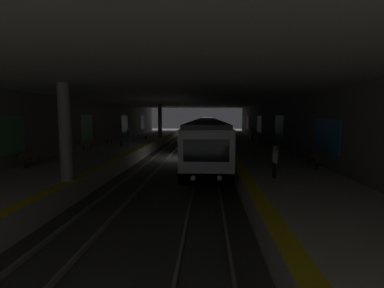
# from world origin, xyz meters

# --- Properties ---
(ground_plane) EXTENTS (120.00, 120.00, 0.00)m
(ground_plane) POSITION_xyz_m (0.00, 0.00, 0.00)
(ground_plane) COLOR #42423F
(track_left) EXTENTS (60.00, 1.53, 0.16)m
(track_left) POSITION_xyz_m (0.00, -2.20, 0.08)
(track_left) COLOR gray
(track_left) RESTS_ON ground
(track_right) EXTENTS (60.00, 1.53, 0.16)m
(track_right) POSITION_xyz_m (0.00, 2.20, 0.08)
(track_right) COLOR gray
(track_right) RESTS_ON ground
(platform_left) EXTENTS (60.00, 5.30, 1.06)m
(platform_left) POSITION_xyz_m (0.00, -6.55, 0.53)
(platform_left) COLOR beige
(platform_left) RESTS_ON ground
(platform_right) EXTENTS (60.00, 5.30, 1.06)m
(platform_right) POSITION_xyz_m (0.00, 6.55, 0.53)
(platform_right) COLOR beige
(platform_right) RESTS_ON ground
(wall_left) EXTENTS (60.00, 0.56, 5.60)m
(wall_left) POSITION_xyz_m (0.05, -9.45, 2.80)
(wall_left) COLOR slate
(wall_left) RESTS_ON ground
(wall_right) EXTENTS (60.00, 0.56, 5.60)m
(wall_right) POSITION_xyz_m (0.04, 9.45, 2.80)
(wall_right) COLOR slate
(wall_right) RESTS_ON ground
(ceiling_slab) EXTENTS (60.00, 19.40, 0.40)m
(ceiling_slab) POSITION_xyz_m (0.00, 0.00, 5.80)
(ceiling_slab) COLOR #ADAAA3
(ceiling_slab) RESTS_ON wall_left
(pillar_near) EXTENTS (0.56, 0.56, 4.55)m
(pillar_near) POSITION_xyz_m (-13.86, 4.35, 3.33)
(pillar_near) COLOR gray
(pillar_near) RESTS_ON platform_right
(pillar_far) EXTENTS (0.56, 0.56, 4.55)m
(pillar_far) POSITION_xyz_m (11.73, 4.35, 3.33)
(pillar_far) COLOR gray
(pillar_far) RESTS_ON platform_right
(metro_train) EXTENTS (59.56, 2.83, 3.49)m
(metro_train) POSITION_xyz_m (16.77, -2.20, 2.03)
(metro_train) COLOR silver
(metro_train) RESTS_ON track_left
(bench_left_near) EXTENTS (1.70, 0.47, 0.86)m
(bench_left_near) POSITION_xyz_m (-9.90, -8.53, 1.57)
(bench_left_near) COLOR #262628
(bench_left_near) RESTS_ON platform_left
(bench_left_mid) EXTENTS (1.70, 0.47, 0.86)m
(bench_left_mid) POSITION_xyz_m (2.53, -8.53, 1.57)
(bench_left_mid) COLOR #262628
(bench_left_mid) RESTS_ON platform_left
(bench_left_far) EXTENTS (1.70, 0.47, 0.86)m
(bench_left_far) POSITION_xyz_m (7.49, -8.53, 1.57)
(bench_left_far) COLOR #262628
(bench_left_far) RESTS_ON platform_left
(bench_right_near) EXTENTS (1.70, 0.47, 0.86)m
(bench_right_near) POSITION_xyz_m (-10.24, 8.53, 1.57)
(bench_right_near) COLOR #262628
(bench_right_near) RESTS_ON platform_right
(bench_right_mid) EXTENTS (1.70, 0.47, 0.86)m
(bench_right_mid) POSITION_xyz_m (-2.54, 8.53, 1.57)
(bench_right_mid) COLOR #262628
(bench_right_mid) RESTS_ON platform_right
(bench_right_far) EXTENTS (1.70, 0.47, 0.86)m
(bench_right_far) POSITION_xyz_m (3.09, 8.53, 1.57)
(bench_right_far) COLOR #262628
(bench_right_far) RESTS_ON platform_right
(person_waiting_near) EXTENTS (0.60, 0.22, 1.59)m
(person_waiting_near) POSITION_xyz_m (-12.77, -5.55, 1.91)
(person_waiting_near) COLOR black
(person_waiting_near) RESTS_ON platform_left
(person_walking_mid) EXTENTS (0.60, 0.23, 1.67)m
(person_walking_mid) POSITION_xyz_m (8.48, -7.85, 1.95)
(person_walking_mid) COLOR black
(person_walking_mid) RESTS_ON platform_left
(person_standing_far) EXTENTS (0.60, 0.24, 1.74)m
(person_standing_far) POSITION_xyz_m (0.81, 5.68, 2.00)
(person_standing_far) COLOR #434343
(person_standing_far) RESTS_ON platform_right
(suitcase_rolling) EXTENTS (0.40, 0.24, 0.90)m
(suitcase_rolling) POSITION_xyz_m (0.26, 6.22, 1.35)
(suitcase_rolling) COLOR navy
(suitcase_rolling) RESTS_ON platform_right
(backpack_on_floor) EXTENTS (0.30, 0.20, 0.40)m
(backpack_on_floor) POSITION_xyz_m (8.80, 5.73, 1.25)
(backpack_on_floor) COLOR black
(backpack_on_floor) RESTS_ON platform_right
(trash_bin) EXTENTS (0.44, 0.44, 0.85)m
(trash_bin) POSITION_xyz_m (-4.40, -7.80, 1.48)
(trash_bin) COLOR #595B5E
(trash_bin) RESTS_ON platform_left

